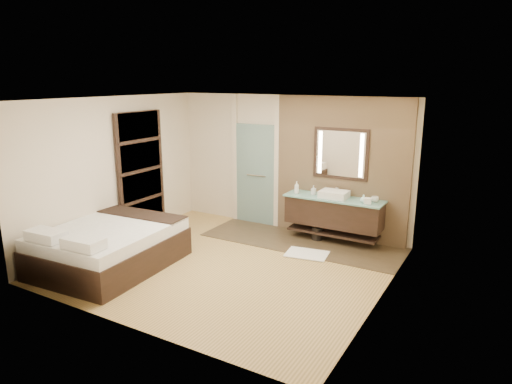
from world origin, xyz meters
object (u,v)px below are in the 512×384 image
Objects in this scene: vanity at (334,212)px; bed at (109,247)px; waste_bin at (317,233)px; mirror_unit at (341,154)px.

vanity is 4.03m from bed.
vanity is 7.09× the size of waste_bin.
vanity reaches higher than bed.
bed is at bearing -133.08° from vanity.
mirror_unit reaches higher than waste_bin.
vanity reaches higher than waste_bin.
mirror_unit is 1.58m from waste_bin.
vanity is at bearing 43.29° from bed.
mirror_unit is 4.40m from bed.
mirror_unit is at bearing 90.00° from vanity.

